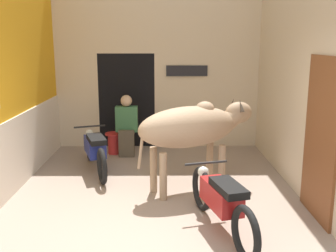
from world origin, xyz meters
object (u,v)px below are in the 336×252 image
Objects in this scene: plastic_stool at (114,143)px; cow at (193,127)px; motorcycle_far at (95,149)px; shopkeeper_seated at (127,124)px; motorcycle_near at (221,200)px.

cow is at bearing -53.78° from plastic_stool.
motorcycle_far is 1.54× the size of shopkeeper_seated.
motorcycle_near is (0.24, -1.38, -0.58)m from cow.
plastic_stool is (-0.28, 0.10, -0.41)m from shopkeeper_seated.
cow is at bearing -57.98° from shopkeeper_seated.
shopkeeper_seated reaches higher than plastic_stool.
motorcycle_near reaches higher than motorcycle_far.
motorcycle_near is 1.55× the size of shopkeeper_seated.
shopkeeper_seated reaches higher than motorcycle_far.
motorcycle_far reaches higher than plastic_stool.
motorcycle_near reaches higher than plastic_stool.
shopkeeper_seated is (-1.19, 1.91, -0.36)m from cow.
motorcycle_near is at bearing -66.48° from shopkeeper_seated.
motorcycle_near is 1.01× the size of motorcycle_far.
motorcycle_near is 3.80m from plastic_stool.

